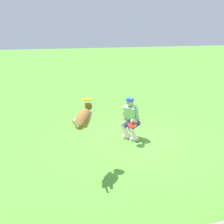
{
  "coord_description": "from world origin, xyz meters",
  "views": [
    {
      "loc": [
        2.28,
        6.75,
        3.32
      ],
      "look_at": [
        0.88,
        0.65,
        1.2
      ],
      "focal_mm": 42.45,
      "sensor_mm": 36.0,
      "label": 1
    }
  ],
  "objects_px": {
    "person": "(131,118)",
    "dog": "(84,118)",
    "frisbee_flying": "(87,99)",
    "frisbee_held": "(132,125)"
  },
  "relations": [
    {
      "from": "person",
      "to": "dog",
      "type": "relative_size",
      "value": 1.38
    },
    {
      "from": "person",
      "to": "frisbee_held",
      "type": "height_order",
      "value": "person"
    },
    {
      "from": "person",
      "to": "dog",
      "type": "height_order",
      "value": "dog"
    },
    {
      "from": "person",
      "to": "frisbee_held",
      "type": "distance_m",
      "value": 0.4
    },
    {
      "from": "dog",
      "to": "frisbee_flying",
      "type": "xyz_separation_m",
      "value": [
        -0.13,
        -0.29,
        0.32
      ]
    },
    {
      "from": "frisbee_flying",
      "to": "frisbee_held",
      "type": "distance_m",
      "value": 2.04
    },
    {
      "from": "person",
      "to": "frisbee_flying",
      "type": "xyz_separation_m",
      "value": [
        1.43,
        1.39,
        1.03
      ]
    },
    {
      "from": "frisbee_flying",
      "to": "frisbee_held",
      "type": "height_order",
      "value": "frisbee_flying"
    },
    {
      "from": "person",
      "to": "frisbee_flying",
      "type": "distance_m",
      "value": 2.25
    },
    {
      "from": "frisbee_flying",
      "to": "frisbee_held",
      "type": "xyz_separation_m",
      "value": [
        -1.36,
        -1.01,
        -1.12
      ]
    }
  ]
}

